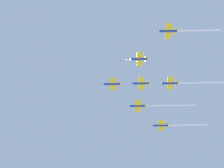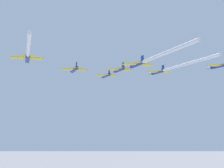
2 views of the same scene
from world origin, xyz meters
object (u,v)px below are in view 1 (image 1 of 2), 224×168
object	(u,v)px
jet_starboard_inner	(153,106)
jet_port_outer	(140,83)
jet_center_rear	(172,125)
jet_port_trail	(183,83)
jet_lead	(112,84)
jet_starboard_outer	(180,31)
jet_port_inner	(138,59)

from	to	relation	value
jet_starboard_inner	jet_port_outer	size ratio (longest dim) A/B	3.61
jet_starboard_inner	jet_port_outer	distance (m)	19.73
jet_center_rear	jet_port_trail	world-z (taller)	jet_center_rear
jet_lead	jet_port_outer	bearing A→B (deg)	-90.00
jet_port_trail	jet_starboard_outer	bearing A→B (deg)	171.63
jet_lead	jet_port_outer	xyz separation A→B (m)	(-19.02, -0.82, 0.16)
jet_starboard_outer	jet_port_trail	world-z (taller)	jet_starboard_outer
jet_starboard_outer	jet_port_inner	bearing A→B (deg)	55.42
jet_starboard_inner	jet_starboard_outer	bearing A→B (deg)	-165.00
jet_port_inner	jet_center_rear	bearing A→B (deg)	-26.69
jet_center_rear	jet_port_outer	bearing A→B (deg)	144.85
jet_center_rear	jet_port_inner	bearing A→B (deg)	153.31
jet_lead	jet_port_outer	world-z (taller)	jet_port_outer
jet_starboard_inner	jet_port_trail	bearing A→B (deg)	-132.32
jet_port_outer	jet_starboard_outer	bearing A→B (deg)	-145.96
jet_port_inner	jet_port_trail	bearing A→B (deg)	-60.19
jet_lead	jet_port_inner	xyz separation A→B (m)	(-18.03, 16.55, -0.24)
jet_starboard_inner	jet_starboard_outer	world-z (taller)	jet_starboard_outer
jet_lead	jet_starboard_inner	distance (m)	33.35
jet_starboard_inner	jet_center_rear	distance (m)	22.86
jet_starboard_inner	jet_center_rear	bearing A→B (deg)	-40.73
jet_starboard_inner	jet_center_rear	world-z (taller)	jet_center_rear
jet_port_trail	jet_center_rear	bearing A→B (deg)	6.76
jet_port_outer	jet_center_rear	distance (m)	42.34
jet_lead	jet_center_rear	bearing A→B (deg)	-51.43
jet_lead	jet_center_rear	size ratio (longest dim) A/B	0.32
jet_lead	jet_port_trail	size ratio (longest dim) A/B	0.30
jet_port_inner	jet_starboard_outer	xyz separation A→B (m)	(-25.83, 16.21, 0.58)
jet_port_outer	jet_port_trail	world-z (taller)	jet_port_outer
jet_starboard_inner	jet_starboard_outer	distance (m)	53.75
jet_port_inner	jet_starboard_outer	distance (m)	30.50
jet_starboard_inner	jet_port_inner	bearing A→B (deg)	162.07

